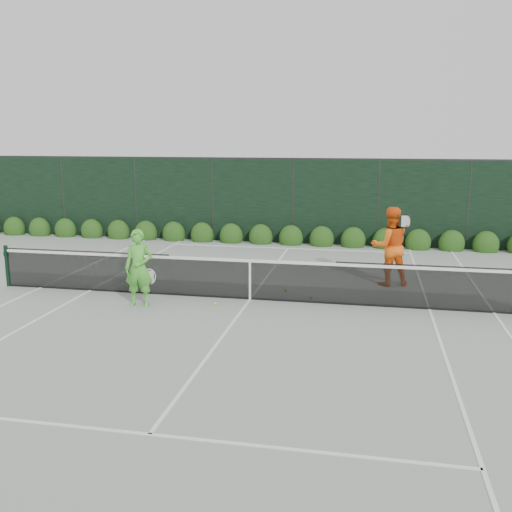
# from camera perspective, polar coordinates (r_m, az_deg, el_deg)

# --- Properties ---
(ground) EXTENTS (80.00, 80.00, 0.00)m
(ground) POSITION_cam_1_polar(r_m,az_deg,el_deg) (13.60, -0.60, -4.37)
(ground) COLOR gray
(ground) RESTS_ON ground
(tennis_net) EXTENTS (12.90, 0.10, 1.07)m
(tennis_net) POSITION_cam_1_polar(r_m,az_deg,el_deg) (13.47, -0.70, -2.19)
(tennis_net) COLOR black
(tennis_net) RESTS_ON ground
(player_woman) EXTENTS (0.69, 0.49, 1.77)m
(player_woman) POSITION_cam_1_polar(r_m,az_deg,el_deg) (13.19, -11.63, -1.18)
(player_woman) COLOR green
(player_woman) RESTS_ON ground
(player_man) EXTENTS (1.16, 1.01, 2.04)m
(player_man) POSITION_cam_1_polar(r_m,az_deg,el_deg) (15.13, 13.25, 0.97)
(player_man) COLOR orange
(player_man) RESTS_ON ground
(court_lines) EXTENTS (11.03, 23.83, 0.01)m
(court_lines) POSITION_cam_1_polar(r_m,az_deg,el_deg) (13.60, -0.60, -4.34)
(court_lines) COLOR white
(court_lines) RESTS_ON ground
(windscreen_fence) EXTENTS (32.00, 21.07, 3.06)m
(windscreen_fence) POSITION_cam_1_polar(r_m,az_deg,el_deg) (10.67, -3.60, -0.55)
(windscreen_fence) COLOR black
(windscreen_fence) RESTS_ON ground
(hedge_row) EXTENTS (31.66, 0.65, 0.94)m
(hedge_row) POSITION_cam_1_polar(r_m,az_deg,el_deg) (20.43, 3.51, 1.80)
(hedge_row) COLOR #16370F
(hedge_row) RESTS_ON ground
(tennis_balls) EXTENTS (2.17, 1.54, 0.07)m
(tennis_balls) POSITION_cam_1_polar(r_m,az_deg,el_deg) (13.69, 1.57, -4.12)
(tennis_balls) COLOR #CDD830
(tennis_balls) RESTS_ON ground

